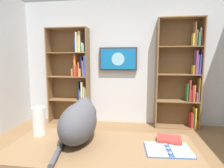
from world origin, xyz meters
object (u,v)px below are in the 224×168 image
at_px(desk, 101,162).
at_px(cat, 80,120).
at_px(desk_book_stack, 170,140).
at_px(bookshelf_left, 183,76).
at_px(paper_towel_roll, 39,121).
at_px(open_binder, 168,150).
at_px(wall_mounted_tv, 118,59).
at_px(bookshelf_right, 74,78).

relative_size(desk, cat, 2.23).
distance_m(desk, desk_book_stack, 0.57).
height_order(bookshelf_left, paper_towel_roll, bookshelf_left).
distance_m(open_binder, paper_towel_roll, 1.10).
height_order(cat, open_binder, cat).
distance_m(bookshelf_left, desk, 2.84).
distance_m(wall_mounted_tv, desk_book_stack, 2.61).
bearing_deg(desk_book_stack, bookshelf_right, -55.42).
bearing_deg(paper_towel_roll, wall_mounted_tv, -100.99).
relative_size(bookshelf_right, cat, 3.23).
distance_m(open_binder, desk_book_stack, 0.13).
xyz_separation_m(desk, cat, (0.20, -0.13, 0.28)).
height_order(desk, open_binder, open_binder).
distance_m(bookshelf_left, open_binder, 2.62).
bearing_deg(paper_towel_roll, cat, 173.26).
height_order(desk, paper_towel_roll, paper_towel_roll).
bearing_deg(paper_towel_roll, bookshelf_right, -77.83).
distance_m(bookshelf_right, open_binder, 2.96).
bearing_deg(desk_book_stack, wall_mounted_tv, -75.08).
distance_m(paper_towel_roll, desk_book_stack, 1.13).
height_order(bookshelf_right, open_binder, bookshelf_right).
bearing_deg(bookshelf_left, open_binder, 73.82).
relative_size(open_binder, desk_book_stack, 1.67).
xyz_separation_m(bookshelf_right, desk_book_stack, (-1.63, 2.36, -0.25)).
bearing_deg(bookshelf_right, paper_towel_roll, 102.17).
bearing_deg(desk, wall_mounted_tv, -87.43).
bearing_deg(bookshelf_right, bookshelf_left, -179.88).
relative_size(desk, open_binder, 4.21).
bearing_deg(cat, bookshelf_left, -120.69).
bearing_deg(desk_book_stack, paper_towel_roll, -0.87).
height_order(bookshelf_right, desk_book_stack, bookshelf_right).
height_order(wall_mounted_tv, paper_towel_roll, wall_mounted_tv).
xyz_separation_m(cat, open_binder, (-0.70, 0.10, -0.16)).
bearing_deg(cat, paper_towel_roll, -6.74).
height_order(bookshelf_left, desk_book_stack, bookshelf_left).
xyz_separation_m(open_binder, paper_towel_roll, (1.09, -0.14, 0.12)).
xyz_separation_m(desk, desk_book_stack, (-0.53, -0.16, 0.13)).
height_order(open_binder, desk_book_stack, desk_book_stack).
bearing_deg(paper_towel_roll, bookshelf_left, -127.63).
relative_size(paper_towel_roll, desk_book_stack, 1.23).
height_order(wall_mounted_tv, cat, wall_mounted_tv).
bearing_deg(wall_mounted_tv, cat, 88.11).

